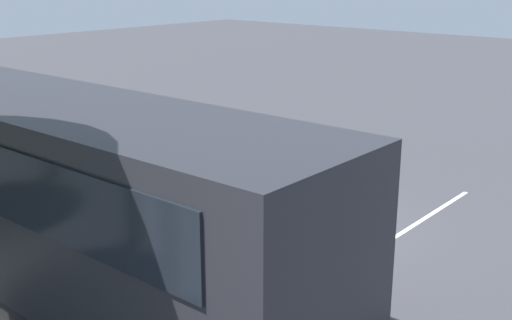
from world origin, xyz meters
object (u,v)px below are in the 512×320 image
(tour_bus, at_px, (77,207))
(parked_motorcycle_silver, at_px, (224,248))
(spectator_far_left, at_px, (246,207))
(spectator_left, at_px, (203,194))
(spectator_centre, at_px, (154,177))
(stunt_motorcycle, at_px, (272,141))

(tour_bus, bearing_deg, parked_motorcycle_silver, -112.78)
(spectator_far_left, distance_m, parked_motorcycle_silver, 0.81)
(spectator_far_left, distance_m, spectator_left, 1.31)
(spectator_left, height_order, spectator_centre, spectator_centre)
(tour_bus, distance_m, parked_motorcycle_silver, 2.68)
(spectator_left, relative_size, stunt_motorcycle, 0.81)
(tour_bus, distance_m, spectator_centre, 3.26)
(spectator_left, height_order, stunt_motorcycle, spectator_left)
(tour_bus, bearing_deg, spectator_far_left, -109.62)
(spectator_left, relative_size, parked_motorcycle_silver, 0.81)
(parked_motorcycle_silver, height_order, stunt_motorcycle, stunt_motorcycle)
(tour_bus, xyz_separation_m, stunt_motorcycle, (2.72, -7.96, -1.03))
(spectator_far_left, bearing_deg, spectator_centre, -1.30)
(spectator_far_left, xyz_separation_m, spectator_left, (1.29, -0.20, -0.11))
(stunt_motorcycle, bearing_deg, spectator_far_left, 125.40)
(spectator_far_left, height_order, spectator_centre, spectator_centre)
(spectator_left, bearing_deg, spectator_far_left, 171.17)
(tour_bus, distance_m, spectator_far_left, 2.97)
(spectator_left, bearing_deg, spectator_centre, 6.52)
(spectator_centre, relative_size, parked_motorcycle_silver, 0.89)
(spectator_left, height_order, parked_motorcycle_silver, spectator_left)
(parked_motorcycle_silver, distance_m, stunt_motorcycle, 6.80)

